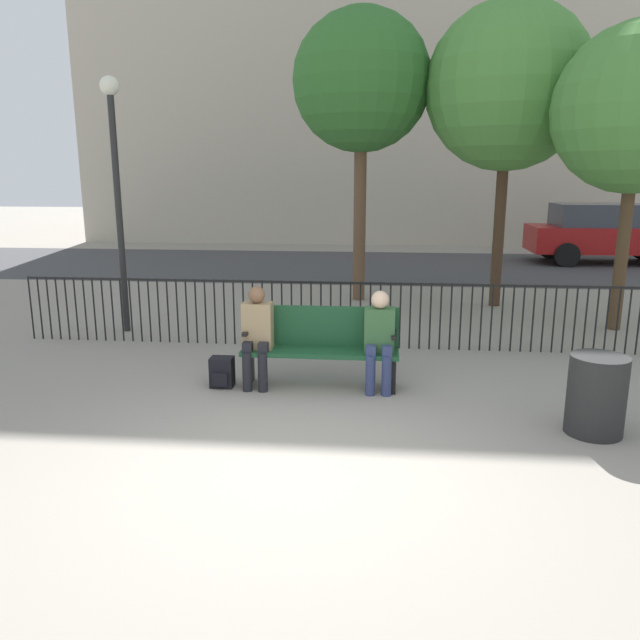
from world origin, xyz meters
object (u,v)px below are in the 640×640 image
(seated_person_1, at_px, (379,336))
(tree_2, at_px, (508,87))
(seated_person_0, at_px, (257,332))
(lamp_post, at_px, (116,168))
(parked_car_0, at_px, (605,233))
(park_bench, at_px, (321,344))
(tree_0, at_px, (362,82))
(tree_1, at_px, (638,110))
(backpack, at_px, (222,372))
(trash_bin, at_px, (596,395))

(seated_person_1, distance_m, tree_2, 6.29)
(seated_person_0, xyz_separation_m, lamp_post, (-2.57, 2.39, 1.84))
(tree_2, distance_m, lamp_post, 6.76)
(tree_2, bearing_deg, parked_car_0, 56.92)
(park_bench, relative_size, parked_car_0, 0.43)
(seated_person_0, bearing_deg, parked_car_0, 55.79)
(seated_person_0, height_order, tree_0, tree_0)
(tree_2, height_order, parked_car_0, tree_2)
(tree_1, distance_m, parked_car_0, 8.50)
(park_bench, bearing_deg, backpack, -170.47)
(lamp_post, distance_m, parked_car_0, 13.37)
(tree_2, bearing_deg, lamp_post, -157.27)
(park_bench, xyz_separation_m, trash_bin, (2.73, -1.14, -0.11))
(backpack, xyz_separation_m, parked_car_0, (7.91, 11.09, 0.67))
(tree_1, xyz_separation_m, tree_2, (-1.59, 1.68, 0.54))
(tree_1, height_order, parked_car_0, tree_1)
(tree_1, xyz_separation_m, trash_bin, (-1.67, -4.28, -2.96))
(tree_0, bearing_deg, seated_person_1, -85.35)
(seated_person_1, distance_m, lamp_post, 4.99)
(park_bench, height_order, trash_bin, park_bench)
(tree_0, bearing_deg, seated_person_0, -100.43)
(park_bench, distance_m, seated_person_0, 0.75)
(parked_car_0, bearing_deg, tree_2, -123.08)
(backpack, height_order, tree_1, tree_1)
(seated_person_1, xyz_separation_m, backpack, (-1.81, -0.06, -0.47))
(seated_person_1, bearing_deg, trash_bin, -26.19)
(park_bench, bearing_deg, tree_0, 87.23)
(tree_2, xyz_separation_m, parked_car_0, (3.96, 6.08, -3.04))
(tree_1, relative_size, trash_bin, 5.99)
(tree_0, xyz_separation_m, tree_1, (4.15, -2.00, -0.70))
(backpack, bearing_deg, seated_person_1, 1.84)
(park_bench, xyz_separation_m, lamp_post, (-3.29, 2.26, 2.01))
(park_bench, distance_m, lamp_post, 4.47)
(seated_person_0, height_order, seated_person_1, seated_person_0)
(seated_person_0, relative_size, tree_0, 0.22)
(tree_0, bearing_deg, park_bench, -92.77)
(trash_bin, bearing_deg, tree_0, 111.59)
(tree_0, distance_m, lamp_post, 4.82)
(tree_0, relative_size, tree_2, 1.00)
(seated_person_1, relative_size, lamp_post, 0.30)
(seated_person_1, xyz_separation_m, lamp_post, (-3.97, 2.39, 1.86))
(backpack, distance_m, tree_2, 7.38)
(tree_1, height_order, tree_2, tree_2)
(seated_person_1, bearing_deg, parked_car_0, 61.06)
(lamp_post, distance_m, trash_bin, 7.24)
(backpack, xyz_separation_m, tree_1, (5.54, 3.32, 3.17))
(seated_person_0, height_order, parked_car_0, parked_car_0)
(seated_person_1, bearing_deg, lamp_post, 148.94)
(tree_1, bearing_deg, tree_0, 154.24)
(seated_person_0, height_order, lamp_post, lamp_post)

